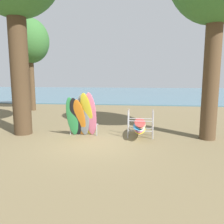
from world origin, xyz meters
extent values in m
plane|color=brown|center=(0.00, 0.00, 0.00)|extent=(80.00, 80.00, 0.00)
cube|color=#477084|center=(0.00, 30.85, 0.05)|extent=(80.00, 36.00, 0.10)
cylinder|color=#42301E|center=(-3.62, 1.08, 3.24)|extent=(0.83, 0.83, 6.49)
cylinder|color=#4C3823|center=(4.97, 1.26, 2.96)|extent=(0.68, 0.68, 5.92)
cylinder|color=#4C3823|center=(-6.90, 8.64, 2.31)|extent=(0.44, 0.44, 4.63)
ellipsoid|color=#33662D|center=(-6.90, 8.64, 5.60)|extent=(3.06, 3.06, 3.52)
ellipsoid|color=#339E56|center=(-1.09, 0.88, 0.93)|extent=(0.54, 0.70, 1.86)
ellipsoid|color=black|center=(-0.92, 0.88, 0.92)|extent=(0.52, 0.77, 1.84)
ellipsoid|color=orange|center=(-0.75, 0.89, 0.89)|extent=(0.56, 0.84, 1.77)
ellipsoid|color=gray|center=(-0.58, 0.90, 1.00)|extent=(0.55, 0.73, 1.99)
ellipsoid|color=yellow|center=(-0.41, 0.90, 1.04)|extent=(0.58, 1.00, 2.07)
ellipsoid|color=pink|center=(-0.24, 0.91, 1.04)|extent=(0.55, 0.86, 2.07)
cylinder|color=#9EA0A5|center=(-1.31, 1.23, 0.28)|extent=(0.04, 0.04, 0.55)
cylinder|color=#9EA0A5|center=(-0.02, 1.16, 0.28)|extent=(0.04, 0.04, 0.55)
cylinder|color=#9EA0A5|center=(-0.66, 1.20, 0.55)|extent=(1.46, 0.11, 0.04)
cylinder|color=#9EA0A5|center=(1.46, 0.90, 0.62)|extent=(0.05, 0.05, 1.25)
cylinder|color=#9EA0A5|center=(2.56, 0.90, 0.62)|extent=(0.05, 0.05, 1.25)
cylinder|color=#9EA0A5|center=(1.46, 1.50, 0.62)|extent=(0.05, 0.05, 1.25)
cylinder|color=#9EA0A5|center=(2.56, 1.50, 0.62)|extent=(0.05, 0.05, 1.25)
cylinder|color=#9EA0A5|center=(2.01, 0.90, 0.35)|extent=(1.10, 0.04, 0.04)
cylinder|color=#9EA0A5|center=(2.01, 0.90, 0.80)|extent=(1.10, 0.04, 0.04)
cylinder|color=#9EA0A5|center=(2.01, 1.50, 0.35)|extent=(1.10, 0.04, 0.04)
cylinder|color=#9EA0A5|center=(2.01, 1.50, 0.80)|extent=(1.10, 0.04, 0.04)
ellipsoid|color=yellow|center=(1.99, 1.20, 0.40)|extent=(0.53, 2.11, 0.06)
ellipsoid|color=pink|center=(1.96, 1.20, 0.46)|extent=(0.54, 2.11, 0.06)
ellipsoid|color=white|center=(1.95, 1.20, 0.52)|extent=(0.54, 2.11, 0.06)
ellipsoid|color=#2D8ED1|center=(1.95, 1.20, 0.58)|extent=(0.65, 2.13, 0.06)
ellipsoid|color=#C6B289|center=(2.00, 1.20, 0.64)|extent=(0.59, 2.12, 0.06)
ellipsoid|color=red|center=(1.98, 1.20, 0.70)|extent=(0.55, 2.11, 0.06)
camera|label=1|loc=(2.04, -8.93, 2.71)|focal=36.17mm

